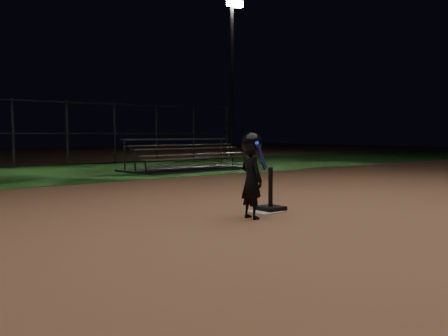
% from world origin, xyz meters
% --- Properties ---
extents(ground, '(80.00, 80.00, 0.00)m').
position_xyz_m(ground, '(0.00, 0.00, 0.00)').
color(ground, '#9E6747').
rests_on(ground, ground).
extents(grass_strip, '(60.00, 8.00, 0.01)m').
position_xyz_m(grass_strip, '(0.00, 10.00, 0.01)').
color(grass_strip, '#1D4C18').
rests_on(grass_strip, ground).
extents(home_plate, '(0.45, 0.45, 0.02)m').
position_xyz_m(home_plate, '(0.00, 0.00, 0.01)').
color(home_plate, beige).
rests_on(home_plate, ground).
extents(batting_tee, '(0.38, 0.38, 0.68)m').
position_xyz_m(batting_tee, '(0.16, 0.03, 0.14)').
color(batting_tee, black).
rests_on(batting_tee, home_plate).
extents(child_batter, '(0.51, 0.55, 1.26)m').
position_xyz_m(child_batter, '(-0.52, -0.27, 0.67)').
color(child_batter, black).
rests_on(child_batter, ground).
extents(bleacher_right, '(4.50, 2.40, 1.07)m').
position_xyz_m(bleacher_right, '(4.29, 8.15, 0.22)').
color(bleacher_right, '#B4B4B9').
rests_on(bleacher_right, ground).
extents(backstop_fence, '(20.08, 0.08, 2.50)m').
position_xyz_m(backstop_fence, '(0.00, 13.00, 1.25)').
color(backstop_fence, '#38383D').
rests_on(backstop_fence, ground).
extents(light_pole_right, '(0.90, 0.53, 8.30)m').
position_xyz_m(light_pole_right, '(12.00, 14.94, 4.95)').
color(light_pole_right, '#2D2D30').
rests_on(light_pole_right, ground).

